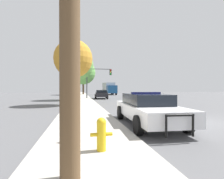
# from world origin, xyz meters

# --- Properties ---
(ground_plane) EXTENTS (110.00, 110.00, 0.00)m
(ground_plane) POSITION_xyz_m (0.00, 0.00, 0.00)
(ground_plane) COLOR #565659
(sidewalk_left) EXTENTS (3.00, 110.00, 0.13)m
(sidewalk_left) POSITION_xyz_m (-5.10, 0.00, 0.07)
(sidewalk_left) COLOR #ADA89E
(sidewalk_left) RESTS_ON ground_plane
(police_car) EXTENTS (2.27, 5.37, 1.48)m
(police_car) POSITION_xyz_m (-2.35, -0.28, 0.75)
(police_car) COLOR white
(police_car) RESTS_ON ground_plane
(fire_hydrant) EXTENTS (0.54, 0.24, 0.81)m
(fire_hydrant) POSITION_xyz_m (-4.88, -3.55, 0.56)
(fire_hydrant) COLOR gold
(fire_hydrant) RESTS_ON sidewalk_left
(traffic_light) EXTENTS (3.87, 0.35, 4.56)m
(traffic_light) POSITION_xyz_m (-2.60, 18.71, 3.39)
(traffic_light) COLOR #424247
(traffic_light) RESTS_ON sidewalk_left
(car_background_midblock) EXTENTS (2.22, 4.15, 1.33)m
(car_background_midblock) POSITION_xyz_m (-2.03, 18.82, 0.72)
(car_background_midblock) COLOR black
(car_background_midblock) RESTS_ON ground_plane
(car_background_distant) EXTENTS (2.15, 4.47, 1.36)m
(car_background_distant) POSITION_xyz_m (2.18, 35.86, 0.73)
(car_background_distant) COLOR #B7B7BC
(car_background_distant) RESTS_ON ground_plane
(box_truck) EXTENTS (2.73, 6.77, 2.93)m
(box_truck) POSITION_xyz_m (1.87, 34.02, 1.57)
(box_truck) COLOR navy
(box_truck) RESTS_ON ground_plane
(tree_sidewalk_near) EXTENTS (3.67, 3.67, 6.16)m
(tree_sidewalk_near) POSITION_xyz_m (-5.93, 9.27, 4.42)
(tree_sidewalk_near) COLOR #4C3823
(tree_sidewalk_near) RESTS_ON sidewalk_left
(tree_sidewalk_mid) EXTENTS (4.02, 4.02, 6.66)m
(tree_sidewalk_mid) POSITION_xyz_m (-5.46, 16.29, 4.77)
(tree_sidewalk_mid) COLOR brown
(tree_sidewalk_mid) RESTS_ON sidewalk_left
(tree_sidewalk_far) EXTENTS (5.80, 5.80, 8.13)m
(tree_sidewalk_far) POSITION_xyz_m (-4.36, 34.30, 5.35)
(tree_sidewalk_far) COLOR #4C3823
(tree_sidewalk_far) RESTS_ON sidewalk_left
(traffic_cone) EXTENTS (0.31, 0.31, 0.64)m
(traffic_cone) POSITION_xyz_m (-5.65, -2.70, 0.45)
(traffic_cone) COLOR orange
(traffic_cone) RESTS_ON sidewalk_left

